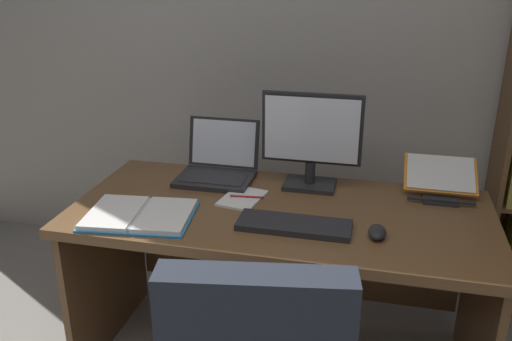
# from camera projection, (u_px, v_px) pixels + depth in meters

# --- Properties ---
(wall_back) EXTENTS (5.29, 0.12, 2.59)m
(wall_back) POSITION_uv_depth(u_px,v_px,m) (307.00, 36.00, 2.85)
(wall_back) COLOR #B2ADA3
(wall_back) RESTS_ON ground
(desk) EXTENTS (1.66, 0.76, 0.75)m
(desk) POSITION_uv_depth(u_px,v_px,m) (283.00, 244.00, 2.30)
(desk) COLOR brown
(desk) RESTS_ON ground
(monitor) EXTENTS (0.43, 0.16, 0.41)m
(monitor) POSITION_uv_depth(u_px,v_px,m) (311.00, 142.00, 2.30)
(monitor) COLOR #232326
(monitor) RESTS_ON desk
(laptop) EXTENTS (0.33, 0.30, 0.25)m
(laptop) POSITION_uv_depth(u_px,v_px,m) (218.00, 167.00, 2.45)
(laptop) COLOR #232326
(laptop) RESTS_ON desk
(keyboard) EXTENTS (0.42, 0.15, 0.02)m
(keyboard) POSITION_uv_depth(u_px,v_px,m) (294.00, 225.00, 2.00)
(keyboard) COLOR #232326
(keyboard) RESTS_ON desk
(computer_mouse) EXTENTS (0.06, 0.10, 0.04)m
(computer_mouse) POSITION_uv_depth(u_px,v_px,m) (377.00, 232.00, 1.93)
(computer_mouse) COLOR #232326
(computer_mouse) RESTS_ON desk
(reading_stand_with_book) EXTENTS (0.30, 0.26, 0.13)m
(reading_stand_with_book) POSITION_uv_depth(u_px,v_px,m) (440.00, 178.00, 2.28)
(reading_stand_with_book) COLOR #232326
(reading_stand_with_book) RESTS_ON desk
(open_binder) EXTENTS (0.44, 0.35, 0.02)m
(open_binder) POSITION_uv_depth(u_px,v_px,m) (140.00, 215.00, 2.08)
(open_binder) COLOR #2D84C6
(open_binder) RESTS_ON desk
(notepad) EXTENTS (0.18, 0.23, 0.01)m
(notepad) POSITION_uv_depth(u_px,v_px,m) (242.00, 198.00, 2.24)
(notepad) COLOR white
(notepad) RESTS_ON desk
(pen) EXTENTS (0.14, 0.02, 0.01)m
(pen) POSITION_uv_depth(u_px,v_px,m) (247.00, 197.00, 2.24)
(pen) COLOR maroon
(pen) RESTS_ON notepad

